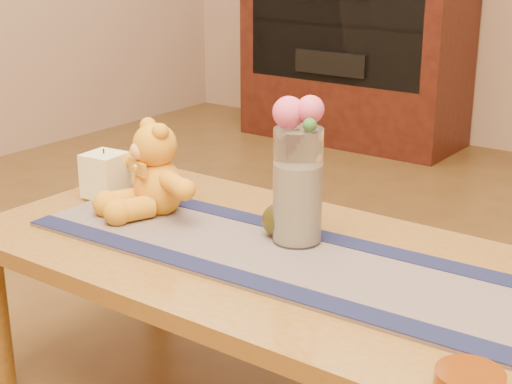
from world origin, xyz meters
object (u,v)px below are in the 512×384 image
Objects in this scene: bronze_ball at (279,220)px; amber_dish at (470,380)px; pillar_candle at (105,175)px; glass_vase at (298,186)px; teddy_bear at (158,169)px.

amber_dish is (0.59, -0.33, -0.03)m from bronze_ball.
glass_vase is (0.58, 0.03, 0.07)m from pillar_candle.
glass_vase is at bearing 3.24° from pillar_candle.
bronze_ball is 0.71× the size of amber_dish.
pillar_candle is at bearing 165.19° from amber_dish.
glass_vase is 3.35× the size of bronze_ball.
pillar_candle is 1.49× the size of bronze_ball.
glass_vase reaches higher than bronze_ball.
amber_dish is at bearing -14.81° from pillar_candle.
teddy_bear is at bearing 162.31° from amber_dish.
bronze_ball reaches higher than amber_dish.
teddy_bear reaches higher than pillar_candle.
teddy_bear is 2.76× the size of pillar_candle.
pillar_candle reaches higher than amber_dish.
pillar_candle reaches higher than bronze_ball.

